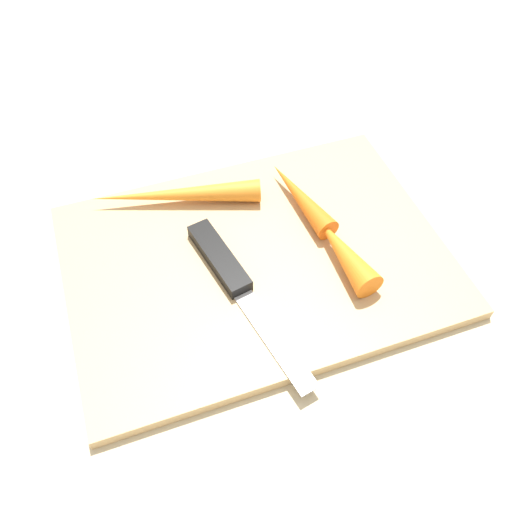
# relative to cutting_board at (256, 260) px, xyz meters

# --- Properties ---
(ground_plane) EXTENTS (1.40, 1.40, 0.00)m
(ground_plane) POSITION_rel_cutting_board_xyz_m (0.00, 0.00, -0.01)
(ground_plane) COLOR #C6B793
(cutting_board) EXTENTS (0.36, 0.26, 0.01)m
(cutting_board) POSITION_rel_cutting_board_xyz_m (0.00, 0.00, 0.00)
(cutting_board) COLOR tan
(cutting_board) RESTS_ON ground_plane
(knife) EXTENTS (0.06, 0.20, 0.01)m
(knife) POSITION_rel_cutting_board_xyz_m (0.03, 0.01, 0.01)
(knife) COLOR #B7B7BC
(knife) RESTS_ON cutting_board
(carrot_medium) EXTENTS (0.04, 0.11, 0.02)m
(carrot_medium) POSITION_rel_cutting_board_xyz_m (-0.07, -0.05, 0.02)
(carrot_medium) COLOR orange
(carrot_medium) RESTS_ON cutting_board
(carrot_longest) EXTENTS (0.17, 0.07, 0.02)m
(carrot_longest) POSITION_rel_cutting_board_xyz_m (0.05, -0.09, 0.02)
(carrot_longest) COLOR orange
(carrot_longest) RESTS_ON cutting_board
(carrot_shortest) EXTENTS (0.04, 0.10, 0.03)m
(carrot_shortest) POSITION_rel_cutting_board_xyz_m (-0.07, 0.03, 0.02)
(carrot_shortest) COLOR orange
(carrot_shortest) RESTS_ON cutting_board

